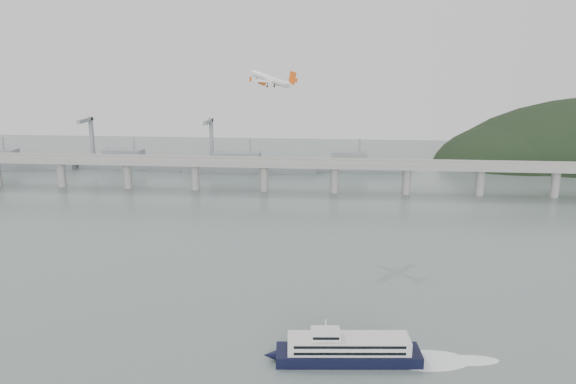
# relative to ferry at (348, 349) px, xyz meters

# --- Properties ---
(ground) EXTENTS (900.00, 900.00, 0.00)m
(ground) POSITION_rel_ferry_xyz_m (-26.33, 22.99, -3.90)
(ground) COLOR slate
(ground) RESTS_ON ground
(bridge) EXTENTS (800.00, 22.00, 23.90)m
(bridge) POSITION_rel_ferry_xyz_m (-27.48, 222.99, 13.74)
(bridge) COLOR gray
(bridge) RESTS_ON ground
(distant_fleet) EXTENTS (453.00, 60.90, 40.00)m
(distant_fleet) POSITION_rel_ferry_xyz_m (-181.69, 288.07, 2.32)
(distant_fleet) COLOR slate
(distant_fleet) RESTS_ON ground
(ferry) EXTENTS (76.37, 17.55, 14.40)m
(ferry) POSITION_rel_ferry_xyz_m (0.00, 0.00, 0.00)
(ferry) COLOR black
(ferry) RESTS_ON ground
(airliner) EXTENTS (27.45, 26.04, 9.15)m
(airliner) POSITION_rel_ferry_xyz_m (-37.10, 110.64, 79.69)
(airliner) COLOR white
(airliner) RESTS_ON ground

